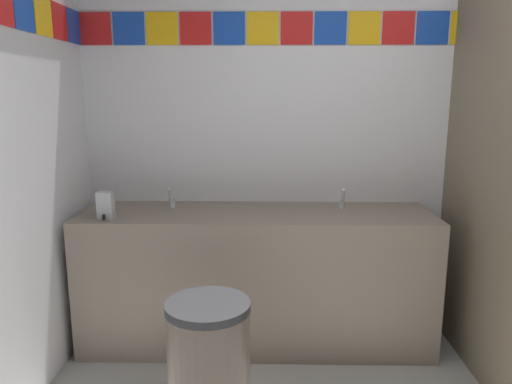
{
  "coord_description": "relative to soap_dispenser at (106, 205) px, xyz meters",
  "views": [
    {
      "loc": [
        -0.83,
        -1.42,
        1.58
      ],
      "look_at": [
        -0.88,
        1.17,
        1.05
      ],
      "focal_mm": 33.79,
      "sensor_mm": 36.0,
      "label": 1
    }
  ],
  "objects": [
    {
      "name": "vanity_counter",
      "position": [
        0.88,
        0.18,
        -0.5
      ],
      "size": [
        2.17,
        0.59,
        0.86
      ],
      "color": "gray",
      "rests_on": "ground_plane"
    },
    {
      "name": "wall_back",
      "position": [
        1.76,
        0.51,
        0.47
      ],
      "size": [
        4.05,
        0.09,
        2.8
      ],
      "color": "silver",
      "rests_on": "ground_plane"
    },
    {
      "name": "soap_dispenser",
      "position": [
        0.0,
        0.0,
        0.0
      ],
      "size": [
        0.09,
        0.09,
        0.16
      ],
      "color": "#B7BABF",
      "rests_on": "vanity_counter"
    },
    {
      "name": "faucet_left",
      "position": [
        0.33,
        0.26,
        -0.03
      ],
      "size": [
        0.04,
        0.1,
        0.14
      ],
      "color": "silver",
      "rests_on": "vanity_counter"
    },
    {
      "name": "trash_bin",
      "position": [
        0.66,
        -0.62,
        -0.63
      ],
      "size": [
        0.4,
        0.4,
        0.62
      ],
      "color": "brown",
      "rests_on": "ground_plane"
    },
    {
      "name": "faucet_right",
      "position": [
        1.42,
        0.26,
        -0.03
      ],
      "size": [
        0.04,
        0.1,
        0.14
      ],
      "color": "silver",
      "rests_on": "vanity_counter"
    }
  ]
}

